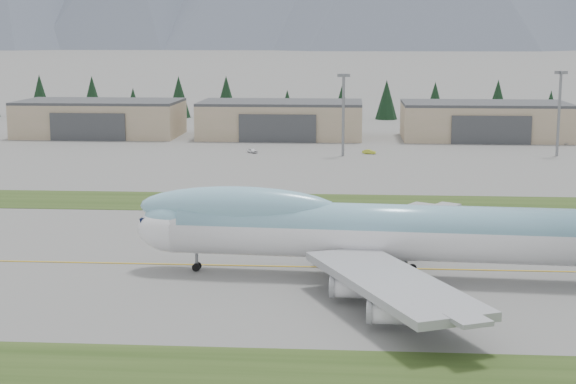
# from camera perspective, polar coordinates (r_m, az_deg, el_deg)

# --- Properties ---
(ground) EXTENTS (7000.00, 7000.00, 0.00)m
(ground) POSITION_cam_1_polar(r_m,az_deg,el_deg) (116.03, 0.99, -4.87)
(ground) COLOR slate
(ground) RESTS_ON ground
(grass_strip_near) EXTENTS (400.00, 14.00, 0.08)m
(grass_strip_near) POSITION_cam_1_polar(r_m,az_deg,el_deg) (79.99, -0.56, -11.87)
(grass_strip_near) COLOR #2A4016
(grass_strip_near) RESTS_ON ground
(grass_strip_far) EXTENTS (400.00, 18.00, 0.08)m
(grass_strip_far) POSITION_cam_1_polar(r_m,az_deg,el_deg) (159.89, 1.89, -0.72)
(grass_strip_far) COLOR #2A4016
(grass_strip_far) RESTS_ON ground
(taxiway_line_main) EXTENTS (400.00, 0.40, 0.02)m
(taxiway_line_main) POSITION_cam_1_polar(r_m,az_deg,el_deg) (116.03, 0.99, -4.87)
(taxiway_line_main) COLOR gold
(taxiway_line_main) RESTS_ON ground
(boeing_747_freighter) EXTENTS (69.39, 59.87, 18.30)m
(boeing_747_freighter) POSITION_cam_1_polar(r_m,az_deg,el_deg) (110.25, 5.61, -2.48)
(boeing_747_freighter) COLOR white
(boeing_747_freighter) RESTS_ON ground
(hangar_left) EXTENTS (48.00, 26.60, 10.80)m
(hangar_left) POSITION_cam_1_polar(r_m,az_deg,el_deg) (273.80, -12.04, 4.70)
(hangar_left) COLOR tan
(hangar_left) RESTS_ON ground
(hangar_center) EXTENTS (48.00, 26.60, 10.80)m
(hangar_center) POSITION_cam_1_polar(r_m,az_deg,el_deg) (263.85, -0.45, 4.72)
(hangar_center) COLOR tan
(hangar_center) RESTS_ON ground
(hangar_right) EXTENTS (48.00, 26.60, 10.80)m
(hangar_right) POSITION_cam_1_polar(r_m,az_deg,el_deg) (265.85, 12.59, 4.52)
(hangar_right) COLOR tan
(hangar_right) RESTS_ON ground
(floodlight_masts) EXTENTS (206.24, 7.93, 24.49)m
(floodlight_masts) POSITION_cam_1_polar(r_m,az_deg,el_deg) (222.68, 1.07, 6.38)
(floodlight_masts) COLOR gray
(floodlight_masts) RESTS_ON ground
(service_vehicle_a) EXTENTS (3.36, 3.93, 1.27)m
(service_vehicle_a) POSITION_cam_1_polar(r_m,az_deg,el_deg) (228.94, -2.33, 2.54)
(service_vehicle_a) COLOR white
(service_vehicle_a) RESTS_ON ground
(service_vehicle_b) EXTENTS (3.70, 2.19, 1.15)m
(service_vehicle_b) POSITION_cam_1_polar(r_m,az_deg,el_deg) (227.68, 5.26, 2.47)
(service_vehicle_b) COLOR gold
(service_vehicle_b) RESTS_ON ground
(service_vehicle_c) EXTENTS (2.69, 4.98, 1.37)m
(service_vehicle_c) POSITION_cam_1_polar(r_m,az_deg,el_deg) (259.88, 17.41, 2.99)
(service_vehicle_c) COLOR silver
(service_vehicle_c) RESTS_ON ground
(conifer_belt) EXTENTS (269.93, 14.37, 15.81)m
(conifer_belt) POSITION_cam_1_polar(r_m,az_deg,el_deg) (324.72, 2.41, 6.01)
(conifer_belt) COLOR black
(conifer_belt) RESTS_ON ground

